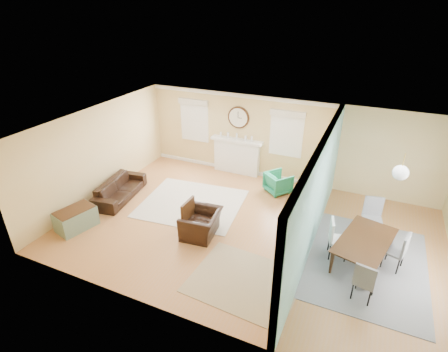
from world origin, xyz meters
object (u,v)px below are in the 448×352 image
Objects in this scene: sofa at (120,189)px; credenza at (311,197)px; eames_chair at (201,224)px; dining_table at (364,251)px; green_chair at (278,183)px.

sofa is 1.19× the size of credenza.
eames_chair is 0.57× the size of dining_table.
green_chair is 3.43m from dining_table.
eames_chair is at bearing -110.52° from sofa.
dining_table reaches higher than sofa.
credenza reaches higher than sofa.
eames_chair is at bearing 107.16° from green_chair.
eames_chair reaches higher than dining_table.
eames_chair is 3.01m from green_chair.
green_chair is (1.10, 2.81, -0.01)m from eames_chair.
sofa is 1.12× the size of dining_table.
dining_table is at bearing 177.05° from green_chair.
dining_table is at bearing -99.30° from sofa.
dining_table is at bearing 91.88° from eames_chair.
eames_chair is 3.09m from credenza.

